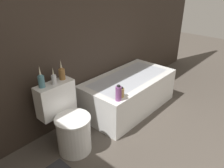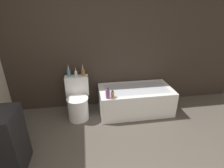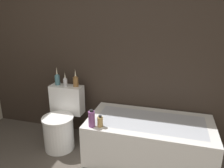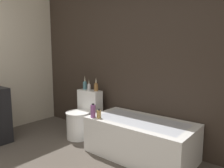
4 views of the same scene
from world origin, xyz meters
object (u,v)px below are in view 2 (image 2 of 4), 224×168
at_px(toilet, 78,101).
at_px(shampoo_bottle_short, 112,94).
at_px(bathtub, 135,100).
at_px(shampoo_bottle_tall, 108,94).
at_px(vase_bronze, 83,72).
at_px(vase_silver, 76,73).
at_px(vase_gold, 69,72).

height_order(toilet, shampoo_bottle_short, toilet).
xyz_separation_m(bathtub, shampoo_bottle_tall, (-0.59, -0.30, 0.34)).
height_order(vase_bronze, shampoo_bottle_short, vase_bronze).
height_order(bathtub, shampoo_bottle_short, shampoo_bottle_short).
relative_size(vase_bronze, shampoo_bottle_short, 1.76).
relative_size(bathtub, vase_silver, 7.40).
bearing_deg(vase_silver, bathtub, -8.12).
bearing_deg(toilet, shampoo_bottle_short, -22.76).
height_order(bathtub, vase_gold, vase_gold).
distance_m(vase_silver, vase_bronze, 0.14).
bearing_deg(shampoo_bottle_tall, vase_gold, 143.68).
distance_m(bathtub, vase_gold, 1.41).
height_order(vase_silver, shampoo_bottle_tall, vase_silver).
bearing_deg(vase_gold, bathtub, -8.71).
relative_size(vase_gold, shampoo_bottle_tall, 1.23).
bearing_deg(shampoo_bottle_tall, vase_bronze, 129.30).
height_order(bathtub, toilet, toilet).
height_order(vase_silver, vase_bronze, vase_bronze).
bearing_deg(bathtub, shampoo_bottle_tall, -153.38).
distance_m(vase_silver, shampoo_bottle_short, 0.81).
bearing_deg(toilet, vase_silver, 90.00).
bearing_deg(vase_bronze, vase_gold, -179.38).
distance_m(bathtub, vase_bronze, 1.17).
height_order(vase_gold, vase_silver, vase_gold).
xyz_separation_m(toilet, vase_gold, (-0.13, 0.20, 0.51)).
distance_m(toilet, vase_gold, 0.57).
bearing_deg(shampoo_bottle_tall, toilet, 151.93).
height_order(toilet, shampoo_bottle_tall, toilet).
relative_size(bathtub, shampoo_bottle_tall, 7.25).
relative_size(vase_gold, shampoo_bottle_short, 1.85).
relative_size(vase_silver, vase_bronze, 0.84).
relative_size(toilet, vase_silver, 3.96).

